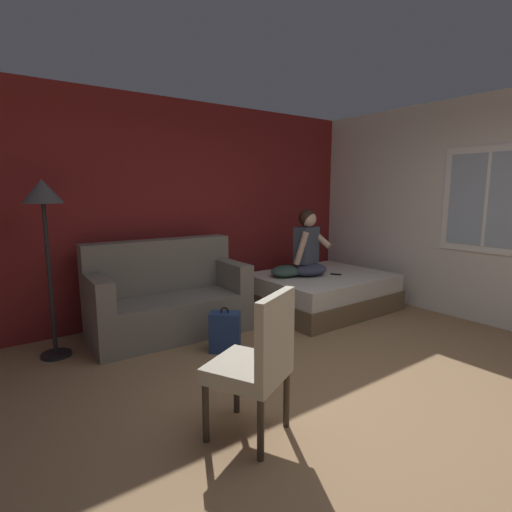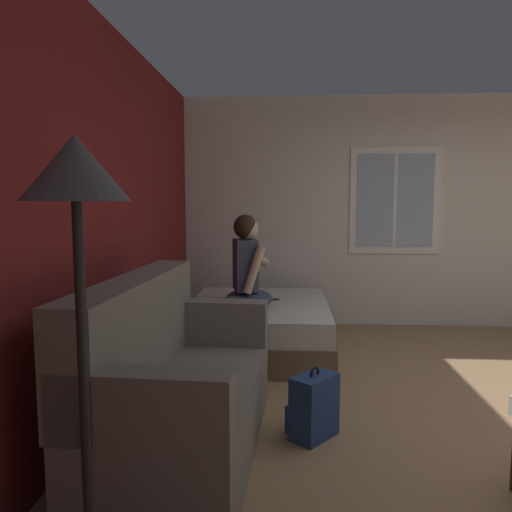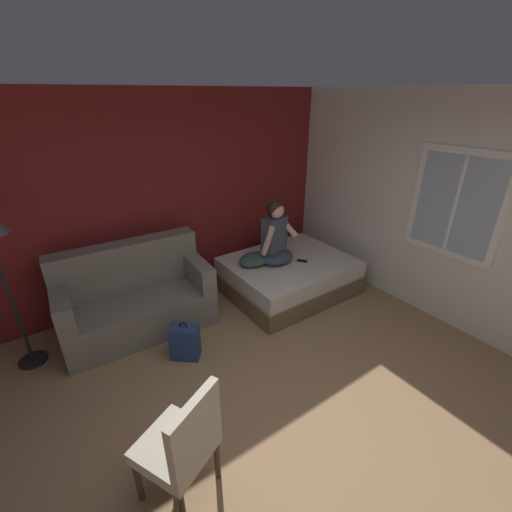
{
  "view_description": "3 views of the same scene",
  "coord_description": "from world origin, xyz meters",
  "px_view_note": "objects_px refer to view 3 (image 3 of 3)",
  "views": [
    {
      "loc": [
        -2.34,
        -1.77,
        1.6
      ],
      "look_at": [
        0.45,
        2.02,
        0.82
      ],
      "focal_mm": 28.0,
      "sensor_mm": 36.0,
      "label": 1
    },
    {
      "loc": [
        -3.35,
        1.65,
        1.48
      ],
      "look_at": [
        0.5,
        1.89,
        1.06
      ],
      "focal_mm": 35.0,
      "sensor_mm": 36.0,
      "label": 2
    },
    {
      "loc": [
        -1.37,
        -1.36,
        2.63
      ],
      "look_at": [
        0.65,
        1.55,
        0.93
      ],
      "focal_mm": 24.0,
      "sensor_mm": 36.0,
      "label": 3
    }
  ],
  "objects_px": {
    "couch": "(136,299)",
    "person_seated": "(275,238)",
    "side_chair": "(182,443)",
    "backpack": "(185,342)",
    "bed": "(289,275)",
    "throw_pillow": "(255,259)",
    "cell_phone": "(302,261)"
  },
  "relations": [
    {
      "from": "couch",
      "to": "person_seated",
      "type": "xyz_separation_m",
      "value": [
        1.88,
        -0.29,
        0.44
      ]
    },
    {
      "from": "side_chair",
      "to": "person_seated",
      "type": "height_order",
      "value": "person_seated"
    },
    {
      "from": "couch",
      "to": "person_seated",
      "type": "height_order",
      "value": "person_seated"
    },
    {
      "from": "person_seated",
      "to": "backpack",
      "type": "relative_size",
      "value": 1.91
    },
    {
      "from": "person_seated",
      "to": "couch",
      "type": "bearing_deg",
      "value": 171.3
    },
    {
      "from": "bed",
      "to": "throw_pillow",
      "type": "distance_m",
      "value": 0.59
    },
    {
      "from": "side_chair",
      "to": "throw_pillow",
      "type": "relative_size",
      "value": 2.04
    },
    {
      "from": "side_chair",
      "to": "backpack",
      "type": "bearing_deg",
      "value": 66.16
    },
    {
      "from": "bed",
      "to": "backpack",
      "type": "bearing_deg",
      "value": -166.17
    },
    {
      "from": "side_chair",
      "to": "cell_phone",
      "type": "distance_m",
      "value": 3.03
    },
    {
      "from": "couch",
      "to": "throw_pillow",
      "type": "bearing_deg",
      "value": -6.85
    },
    {
      "from": "couch",
      "to": "person_seated",
      "type": "distance_m",
      "value": 1.95
    },
    {
      "from": "bed",
      "to": "couch",
      "type": "xyz_separation_m",
      "value": [
        -2.06,
        0.38,
        0.16
      ]
    },
    {
      "from": "side_chair",
      "to": "cell_phone",
      "type": "height_order",
      "value": "side_chair"
    },
    {
      "from": "person_seated",
      "to": "backpack",
      "type": "bearing_deg",
      "value": -161.61
    },
    {
      "from": "bed",
      "to": "cell_phone",
      "type": "bearing_deg",
      "value": -44.46
    },
    {
      "from": "bed",
      "to": "backpack",
      "type": "xyz_separation_m",
      "value": [
        -1.82,
        -0.45,
        -0.04
      ]
    },
    {
      "from": "bed",
      "to": "side_chair",
      "type": "distance_m",
      "value": 3.01
    },
    {
      "from": "throw_pillow",
      "to": "cell_phone",
      "type": "distance_m",
      "value": 0.68
    },
    {
      "from": "person_seated",
      "to": "throw_pillow",
      "type": "distance_m",
      "value": 0.41
    },
    {
      "from": "bed",
      "to": "backpack",
      "type": "distance_m",
      "value": 1.88
    },
    {
      "from": "side_chair",
      "to": "bed",
      "type": "bearing_deg",
      "value": 36.43
    },
    {
      "from": "person_seated",
      "to": "cell_phone",
      "type": "bearing_deg",
      "value": -35.1
    },
    {
      "from": "person_seated",
      "to": "cell_phone",
      "type": "height_order",
      "value": "person_seated"
    },
    {
      "from": "bed",
      "to": "person_seated",
      "type": "relative_size",
      "value": 1.99
    },
    {
      "from": "throw_pillow",
      "to": "cell_phone",
      "type": "height_order",
      "value": "throw_pillow"
    },
    {
      "from": "bed",
      "to": "cell_phone",
      "type": "distance_m",
      "value": 0.31
    },
    {
      "from": "side_chair",
      "to": "cell_phone",
      "type": "relative_size",
      "value": 6.81
    },
    {
      "from": "side_chair",
      "to": "throw_pillow",
      "type": "distance_m",
      "value": 2.77
    },
    {
      "from": "bed",
      "to": "couch",
      "type": "height_order",
      "value": "couch"
    },
    {
      "from": "side_chair",
      "to": "throw_pillow",
      "type": "xyz_separation_m",
      "value": [
        1.95,
        1.97,
        0.02
      ]
    },
    {
      "from": "backpack",
      "to": "bed",
      "type": "bearing_deg",
      "value": 13.83
    }
  ]
}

